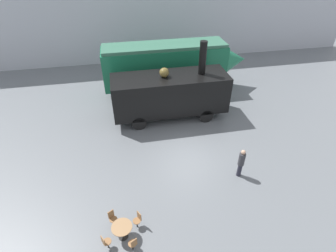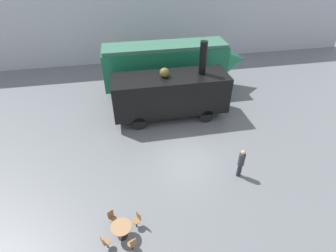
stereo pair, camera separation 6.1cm
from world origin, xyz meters
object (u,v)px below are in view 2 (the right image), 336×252
(steam_locomotive, at_px, (170,93))
(cafe_chair_0, at_px, (105,241))
(cafe_table_near, at_px, (121,229))
(streamlined_locomotive, at_px, (174,64))
(visitor_person, at_px, (241,162))

(steam_locomotive, height_order, cafe_chair_0, steam_locomotive)
(cafe_table_near, bearing_deg, streamlined_locomotive, 68.76)
(steam_locomotive, relative_size, cafe_chair_0, 9.08)
(cafe_chair_0, bearing_deg, visitor_person, -7.75)
(steam_locomotive, height_order, cafe_table_near, steam_locomotive)
(streamlined_locomotive, bearing_deg, visitor_person, -82.02)
(visitor_person, bearing_deg, cafe_chair_0, -158.15)
(cafe_table_near, xyz_separation_m, cafe_chair_0, (-0.71, -0.41, -0.08))
(streamlined_locomotive, relative_size, cafe_chair_0, 13.52)
(cafe_chair_0, relative_size, visitor_person, 0.48)
(steam_locomotive, xyz_separation_m, cafe_table_near, (-3.93, -8.99, -1.33))
(steam_locomotive, height_order, visitor_person, steam_locomotive)
(steam_locomotive, relative_size, cafe_table_near, 8.78)
(cafe_table_near, bearing_deg, visitor_person, 20.94)
(visitor_person, bearing_deg, streamlined_locomotive, 97.98)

